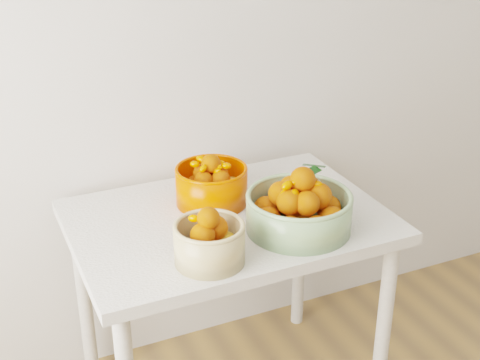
{
  "coord_description": "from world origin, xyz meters",
  "views": [
    {
      "loc": [
        -0.9,
        -0.15,
        1.77
      ],
      "look_at": [
        -0.16,
        1.5,
        0.92
      ],
      "focal_mm": 50.0,
      "sensor_mm": 36.0,
      "label": 1
    }
  ],
  "objects_px": {
    "bowl_cream": "(209,241)",
    "bowl_orange": "(212,184)",
    "table": "(229,242)",
    "bowl_green": "(299,208)"
  },
  "relations": [
    {
      "from": "table",
      "to": "bowl_cream",
      "type": "relative_size",
      "value": 3.76
    },
    {
      "from": "table",
      "to": "bowl_cream",
      "type": "distance_m",
      "value": 0.32
    },
    {
      "from": "bowl_cream",
      "to": "bowl_orange",
      "type": "bearing_deg",
      "value": 66.82
    },
    {
      "from": "table",
      "to": "bowl_green",
      "type": "height_order",
      "value": "bowl_green"
    },
    {
      "from": "table",
      "to": "bowl_orange",
      "type": "bearing_deg",
      "value": 96.19
    },
    {
      "from": "bowl_cream",
      "to": "bowl_orange",
      "type": "relative_size",
      "value": 0.84
    },
    {
      "from": "table",
      "to": "bowl_cream",
      "type": "height_order",
      "value": "bowl_cream"
    },
    {
      "from": "bowl_cream",
      "to": "bowl_orange",
      "type": "distance_m",
      "value": 0.37
    },
    {
      "from": "table",
      "to": "bowl_orange",
      "type": "distance_m",
      "value": 0.2
    },
    {
      "from": "bowl_cream",
      "to": "bowl_orange",
      "type": "height_order",
      "value": "bowl_cream"
    }
  ]
}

